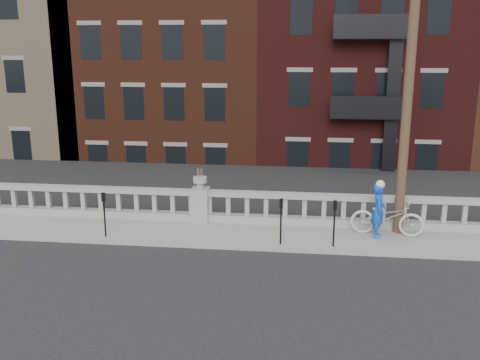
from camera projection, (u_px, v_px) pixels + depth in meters
The scene contains 11 objects.
ground at pixel (172, 275), 13.66m from camera, with size 120.00×120.00×0.00m, color black.
sidewalk at pixel (195, 233), 16.53m from camera, with size 32.00×2.20×0.15m, color gray.
balustrade at pixel (201, 206), 17.31m from camera, with size 28.00×0.34×1.03m.
planter_pedestal at pixel (200, 201), 17.26m from camera, with size 0.55×0.55×1.76m.
lower_level at pixel (264, 93), 35.13m from camera, with size 80.00×44.00×20.80m.
utility_pole at pixel (410, 62), 15.12m from camera, with size 1.60×0.28×10.00m.
parking_meter_b at pixel (104, 210), 15.78m from camera, with size 0.10×0.09×1.36m.
parking_meter_c at pixel (281, 216), 15.18m from camera, with size 0.10×0.09×1.36m.
parking_meter_d at pixel (334, 218), 15.01m from camera, with size 0.10×0.09×1.36m.
bicycle at pixel (387, 217), 16.02m from camera, with size 0.75×2.14×1.12m, color beige.
cyclist at pixel (379, 211), 15.78m from camera, with size 0.60×0.39×1.63m, color blue.
Camera 1 is at (3.24, -12.34, 5.73)m, focal length 40.00 mm.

